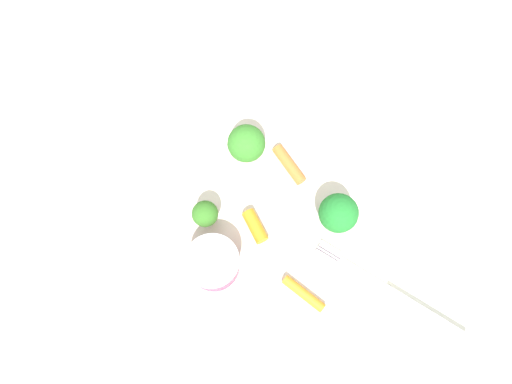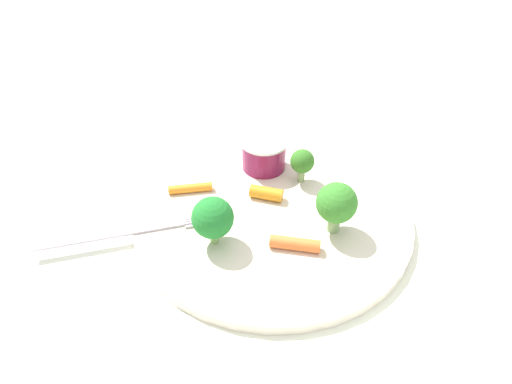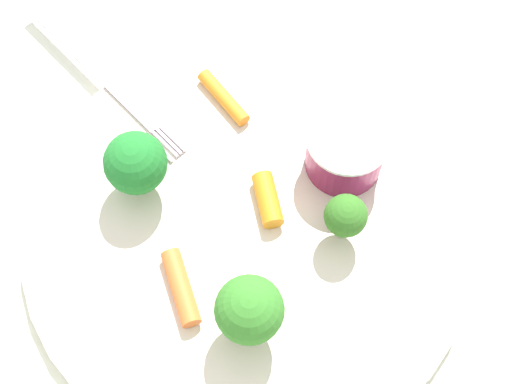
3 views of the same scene
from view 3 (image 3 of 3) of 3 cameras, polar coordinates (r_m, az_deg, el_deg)
ground_plane at (r=0.53m, az=-0.60°, el=-2.92°), size 2.40×2.40×0.00m
plate at (r=0.53m, az=-0.61°, el=-2.67°), size 0.31×0.31×0.01m
sauce_cup at (r=0.53m, az=6.75°, el=3.11°), size 0.06×0.06×0.04m
broccoli_floret_0 at (r=0.50m, az=6.75°, el=-1.83°), size 0.03×0.03×0.04m
broccoli_floret_1 at (r=0.51m, az=-9.05°, el=2.15°), size 0.04×0.04×0.06m
broccoli_floret_2 at (r=0.46m, az=-0.50°, el=-8.89°), size 0.04×0.04×0.06m
carrot_stick_0 at (r=0.56m, az=-2.45°, el=7.12°), size 0.02×0.05×0.01m
carrot_stick_1 at (r=0.52m, az=1.15°, el=-0.79°), size 0.03×0.04×0.02m
carrot_stick_2 at (r=0.50m, az=-5.91°, el=-6.94°), size 0.04×0.05×0.01m
fork at (r=0.59m, az=-11.45°, el=8.30°), size 0.02×0.19×0.00m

